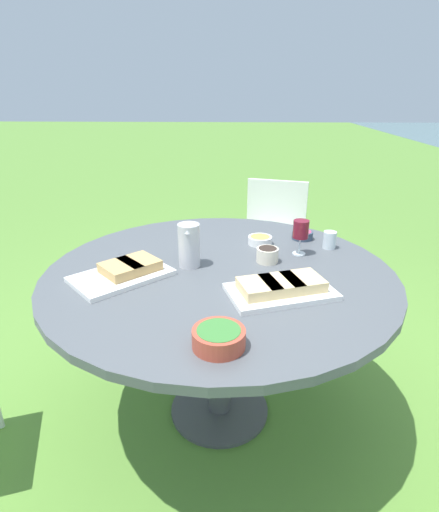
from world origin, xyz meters
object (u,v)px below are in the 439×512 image
water_pitcher (189,245)px  wine_glass (301,231)px  dining_table (220,288)px  chair_far_back (272,233)px

water_pitcher → wine_glass: (-0.15, 0.50, 0.02)m
wine_glass → dining_table: bearing=-63.5°
water_pitcher → wine_glass: bearing=107.1°
water_pitcher → dining_table: bearing=77.3°
chair_far_back → wine_glass: size_ratio=5.40×
dining_table → water_pitcher: water_pitcher is taller
dining_table → wine_glass: wine_glass is taller
chair_far_back → water_pitcher: (1.18, -0.47, 0.35)m
dining_table → water_pitcher: bearing=-102.7°
water_pitcher → wine_glass: water_pitcher is taller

